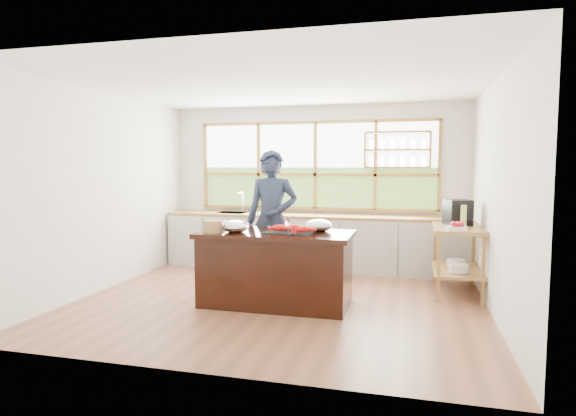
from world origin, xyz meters
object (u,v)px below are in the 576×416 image
(wicker_basket, at_px, (213,226))
(cook, at_px, (272,220))
(island, at_px, (276,268))
(espresso_machine, at_px, (458,212))

(wicker_basket, bearing_deg, cook, 62.39)
(island, relative_size, wicker_basket, 8.13)
(island, height_order, cook, cook)
(cook, relative_size, espresso_machine, 5.54)
(espresso_machine, height_order, wicker_basket, espresso_machine)
(island, xyz_separation_m, espresso_machine, (2.19, 1.26, 0.62))
(espresso_machine, bearing_deg, wicker_basket, -171.50)
(espresso_machine, bearing_deg, cook, 174.79)
(espresso_machine, xyz_separation_m, wicker_basket, (-2.91, -1.49, -0.10))
(espresso_machine, relative_size, wicker_basket, 1.52)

